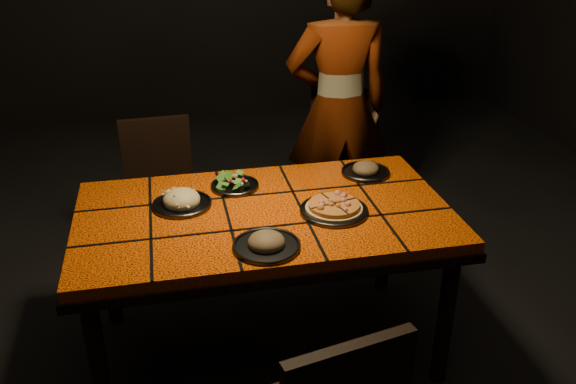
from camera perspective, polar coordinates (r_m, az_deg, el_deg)
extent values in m
cube|color=black|center=(3.07, -2.00, -14.52)|extent=(6.00, 7.00, 0.04)
cube|color=#FF5708|center=(2.64, -2.25, -2.18)|extent=(1.60, 0.90, 0.05)
cube|color=black|center=(2.66, -2.24, -3.03)|extent=(1.62, 0.92, 0.04)
cylinder|color=black|center=(2.56, -17.25, -15.45)|extent=(0.07, 0.07, 0.66)
cylinder|color=black|center=(2.76, 14.49, -11.44)|extent=(0.07, 0.07, 0.66)
cylinder|color=black|center=(3.15, -16.43, -6.59)|extent=(0.07, 0.07, 0.66)
cylinder|color=black|center=(3.32, 9.08, -3.96)|extent=(0.07, 0.07, 0.66)
cube|color=black|center=(3.48, -11.65, -1.07)|extent=(0.41, 0.41, 0.04)
cube|color=black|center=(3.55, -12.19, 3.53)|extent=(0.39, 0.05, 0.43)
cylinder|color=black|center=(3.45, -13.76, -5.74)|extent=(0.03, 0.03, 0.40)
cylinder|color=black|center=(3.46, -8.54, -5.14)|extent=(0.03, 0.03, 0.40)
cylinder|color=black|center=(3.72, -13.94, -3.24)|extent=(0.03, 0.03, 0.40)
cylinder|color=black|center=(3.73, -9.12, -2.70)|extent=(0.03, 0.03, 0.40)
cube|color=black|center=(3.72, 4.86, 1.87)|extent=(0.55, 0.55, 0.04)
cube|color=black|center=(3.81, 5.30, 6.48)|extent=(0.41, 0.20, 0.46)
cylinder|color=black|center=(3.69, 1.81, -2.35)|extent=(0.04, 0.04, 0.43)
cylinder|color=black|center=(3.67, 7.10, -2.79)|extent=(0.04, 0.04, 0.43)
cylinder|color=black|center=(4.00, 2.55, -0.04)|extent=(0.04, 0.04, 0.43)
cylinder|color=black|center=(3.97, 7.44, -0.44)|extent=(0.04, 0.04, 0.43)
imported|color=brown|center=(3.59, 4.75, 7.78)|extent=(0.64, 0.44, 1.70)
cylinder|color=#38383D|center=(2.61, 4.31, -1.81)|extent=(0.29, 0.29, 0.01)
torus|color=#38383D|center=(2.61, 4.31, -1.65)|extent=(0.29, 0.29, 0.01)
cylinder|color=tan|center=(2.61, 4.32, -1.55)|extent=(0.30, 0.30, 0.01)
cylinder|color=orange|center=(2.60, 4.33, -1.26)|extent=(0.27, 0.27, 0.02)
cylinder|color=#38383D|center=(2.70, -9.88, -1.18)|extent=(0.26, 0.26, 0.01)
torus|color=#38383D|center=(2.70, -9.89, -1.03)|extent=(0.26, 0.26, 0.01)
ellipsoid|color=beige|center=(2.69, -9.92, -0.67)|extent=(0.15, 0.15, 0.08)
cylinder|color=#38383D|center=(2.84, -4.98, 0.53)|extent=(0.22, 0.22, 0.01)
torus|color=#38383D|center=(2.83, -4.99, 0.68)|extent=(0.22, 0.22, 0.01)
cylinder|color=#38383D|center=(2.36, -2.02, -5.12)|extent=(0.26, 0.26, 0.01)
torus|color=#38383D|center=(2.35, -2.02, -4.95)|extent=(0.26, 0.26, 0.01)
ellipsoid|color=olive|center=(2.34, -2.03, -4.54)|extent=(0.16, 0.16, 0.09)
cylinder|color=#38383D|center=(2.99, 7.26, 1.82)|extent=(0.23, 0.23, 0.01)
torus|color=#38383D|center=(2.99, 7.27, 1.96)|extent=(0.24, 0.24, 0.01)
ellipsoid|color=olive|center=(2.98, 7.29, 2.26)|extent=(0.14, 0.14, 0.08)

